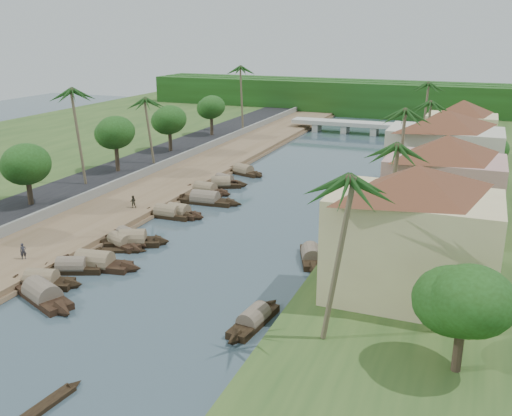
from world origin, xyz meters
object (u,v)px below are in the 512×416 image
at_px(building_near, 412,232).
at_px(bridge, 360,125).
at_px(person_near, 23,251).
at_px(sampan_1, 42,282).
at_px(sampan_0, 43,295).

bearing_deg(building_near, bridge, 104.39).
bearing_deg(person_near, building_near, -44.48).
distance_m(sampan_1, person_near, 5.08).
height_order(bridge, sampan_1, bridge).
distance_m(bridge, person_near, 79.52).
xyz_separation_m(bridge, person_near, (-14.07, -78.26, -0.18)).
distance_m(building_near, person_near, 33.69).
xyz_separation_m(building_near, person_near, (-33.07, -4.26, -4.84)).
relative_size(sampan_1, person_near, 5.00).
height_order(building_near, person_near, building_near).
relative_size(building_near, person_near, 9.94).
distance_m(sampan_0, sampan_1, 2.66).
relative_size(sampan_0, person_near, 6.09).
bearing_deg(sampan_0, sampan_1, 156.06).
relative_size(building_near, sampan_1, 1.99).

